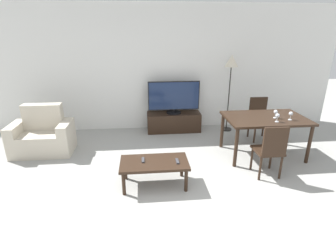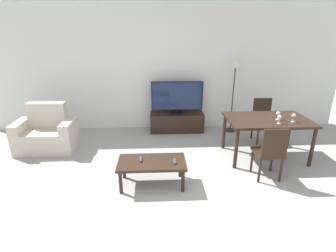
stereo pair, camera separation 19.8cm
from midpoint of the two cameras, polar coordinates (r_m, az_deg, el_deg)
ground_plane at (r=3.24m, az=1.89°, el=-21.69°), size 18.00×18.00×0.00m
wall_back at (r=5.89m, az=-2.37°, el=12.30°), size 7.92×0.06×2.70m
armchair at (r=5.40m, az=-26.53°, el=-2.05°), size 1.06×0.63×0.88m
tv_stand at (r=5.90m, az=0.28°, el=0.90°), size 1.18×0.43×0.42m
tv at (r=5.73m, az=0.29°, el=6.27°), size 1.12×0.32×0.71m
coffee_table at (r=3.82m, az=-4.50°, el=-8.36°), size 0.98×0.52×0.38m
dining_table at (r=4.89m, az=19.29°, el=0.95°), size 1.39×0.90×0.72m
dining_chair_near at (r=4.21m, az=20.15°, el=-4.68°), size 0.40×0.40×0.86m
dining_chair_far at (r=5.69m, az=18.28°, el=1.96°), size 0.40×0.40×0.86m
floor_lamp at (r=5.81m, az=12.64°, el=12.45°), size 0.28×0.28×1.67m
remote_primary at (r=3.78m, az=0.54°, el=-7.67°), size 0.04×0.15×0.02m
remote_secondary at (r=3.84m, az=-6.94°, el=-7.36°), size 0.04×0.15×0.02m
wine_glass_left at (r=4.64m, az=21.62°, el=2.02°), size 0.07×0.07×0.15m
wine_glass_center at (r=4.84m, az=21.32°, el=2.77°), size 0.07×0.07×0.15m
wine_glass_right at (r=4.83m, az=24.13°, el=2.35°), size 0.07×0.07×0.15m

